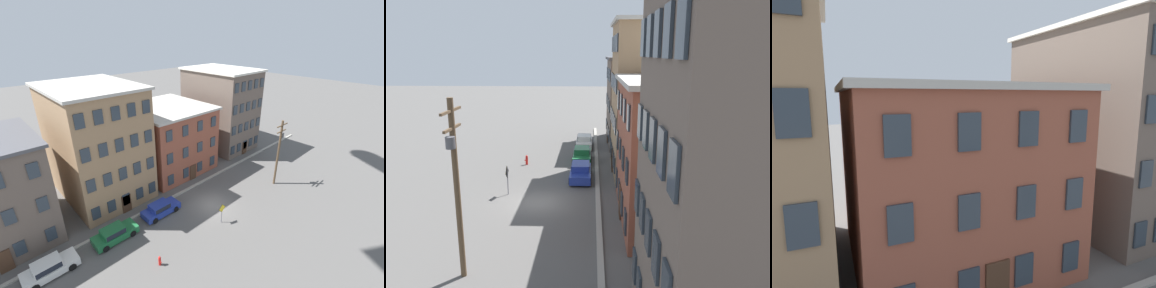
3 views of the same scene
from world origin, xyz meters
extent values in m
cube|color=#2D3842|center=(-4.44, 5.94, 5.02)|extent=(0.90, 0.10, 1.40)
cube|color=#2D3842|center=(-4.44, 5.94, 8.37)|extent=(0.90, 0.10, 1.40)
cube|color=brown|center=(2.37, 11.47, 4.54)|extent=(10.38, 10.93, 9.09)
cube|color=#B7B2A8|center=(2.37, 11.47, 9.24)|extent=(10.88, 11.43, 0.30)
cube|color=#2D3842|center=(-1.52, 5.94, 4.54)|extent=(0.90, 0.10, 1.40)
cube|color=#2D3842|center=(-1.52, 5.94, 7.57)|extent=(0.90, 0.10, 1.40)
cube|color=#2D3842|center=(1.07, 5.94, 1.51)|extent=(0.90, 0.10, 1.40)
cube|color=#2D3842|center=(1.07, 5.94, 4.54)|extent=(0.90, 0.10, 1.40)
cube|color=#2D3842|center=(1.07, 5.94, 7.57)|extent=(0.90, 0.10, 1.40)
cube|color=#2D3842|center=(3.67, 5.94, 1.51)|extent=(0.90, 0.10, 1.40)
cube|color=#2D3842|center=(3.67, 5.94, 4.54)|extent=(0.90, 0.10, 1.40)
cube|color=#2D3842|center=(3.67, 5.94, 7.57)|extent=(0.90, 0.10, 1.40)
cube|color=#2D3842|center=(6.27, 5.94, 1.51)|extent=(0.90, 0.10, 1.40)
cube|color=#2D3842|center=(6.27, 5.94, 4.54)|extent=(0.90, 0.10, 1.40)
cube|color=#2D3842|center=(6.27, 5.94, 7.57)|extent=(0.90, 0.10, 1.40)
cube|color=#472D1E|center=(2.37, 5.94, 1.10)|extent=(1.10, 0.10, 2.20)
cube|color=#66564C|center=(14.30, 11.71, 6.57)|extent=(8.06, 11.42, 13.13)
cube|color=silver|center=(14.30, 11.71, 13.28)|extent=(8.56, 11.92, 0.30)
cube|color=#2D3842|center=(11.08, 5.94, 1.64)|extent=(0.90, 0.10, 1.40)
cube|color=#2D3842|center=(11.08, 5.94, 4.92)|extent=(0.90, 0.10, 1.40)
cube|color=#2D3842|center=(11.08, 5.94, 8.21)|extent=(0.90, 0.10, 1.40)
camera|label=1|loc=(-18.92, -16.48, 18.99)|focal=24.00mm
camera|label=2|loc=(26.16, 3.96, 10.94)|focal=35.00mm
camera|label=3|loc=(-3.53, -3.73, 8.83)|focal=28.00mm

